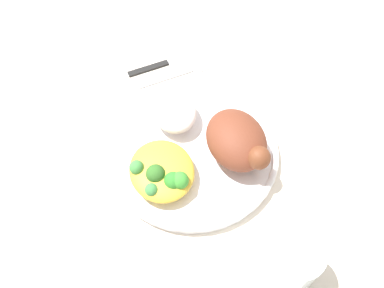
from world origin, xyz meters
TOP-DOWN VIEW (x-y plane):
  - ground_plane at (0.00, 0.00)m, footprint 2.00×2.00m
  - plate at (0.00, 0.00)m, footprint 0.28×0.28m
  - roasted_chicken at (0.03, 0.06)m, footprint 0.12×0.09m
  - rice_pile at (-0.07, -0.01)m, footprint 0.09×0.07m
  - mac_cheese_with_broccoli at (0.04, -0.06)m, footprint 0.11×0.10m
  - fork at (-0.17, 0.04)m, footprint 0.02×0.14m
  - knife at (-0.21, 0.03)m, footprint 0.03×0.19m
  - water_glass at (0.22, 0.05)m, footprint 0.07×0.07m

SIDE VIEW (x-z plane):
  - ground_plane at x=0.00m, z-range 0.00..0.00m
  - fork at x=-0.17m, z-range 0.00..0.01m
  - knife at x=-0.21m, z-range 0.00..0.01m
  - plate at x=0.00m, z-range 0.00..0.02m
  - mac_cheese_with_broccoli at x=0.04m, z-range 0.02..0.06m
  - rice_pile at x=-0.07m, z-range 0.02..0.06m
  - water_glass at x=0.22m, z-range 0.00..0.09m
  - roasted_chicken at x=0.03m, z-range 0.02..0.08m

